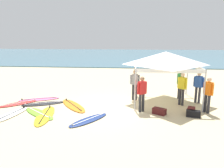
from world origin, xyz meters
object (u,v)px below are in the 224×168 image
object	(u,v)px
surfboard_black	(43,104)
person_blue	(198,85)
person_grey	(135,83)
surfboard_yellow	(45,115)
gear_bag_by_pole	(159,111)
person_yellow	(182,87)
surfboard_lime	(39,113)
person_red	(142,92)
surfboard_orange	(73,105)
gear_bag_on_sand	(191,111)
surfboard_navy	(89,120)
surfboard_red	(19,103)
canopy_tent	(166,58)
person_green	(180,82)
surfboard_white	(11,114)
surfboard_pink	(39,99)
person_orange	(208,92)
gear_bag_near_tent	(193,114)

from	to	relation	value
surfboard_black	person_blue	world-z (taller)	person_blue
person_grey	surfboard_yellow	bearing A→B (deg)	-143.59
gear_bag_by_pole	person_yellow	bearing A→B (deg)	49.07
surfboard_lime	person_red	bearing A→B (deg)	9.29
surfboard_orange	gear_bag_on_sand	distance (m)	5.80
surfboard_navy	surfboard_lime	xyz separation A→B (m)	(-2.46, 0.58, -0.00)
surfboard_black	surfboard_red	size ratio (longest dim) A/B	1.16
surfboard_navy	surfboard_black	bearing A→B (deg)	145.11
surfboard_lime	person_grey	world-z (taller)	person_grey
canopy_tent	person_grey	size ratio (longest dim) A/B	1.94
surfboard_navy	person_yellow	bearing A→B (deg)	30.37
person_red	gear_bag_by_pole	size ratio (longest dim) A/B	2.85
person_green	gear_bag_by_pole	size ratio (longest dim) A/B	2.85
person_green	gear_bag_on_sand	size ratio (longest dim) A/B	2.85
surfboard_orange	gear_bag_by_pole	xyz separation A→B (m)	(4.30, -0.77, 0.10)
surfboard_white	surfboard_pink	size ratio (longest dim) A/B	0.99
person_yellow	gear_bag_by_pole	size ratio (longest dim) A/B	2.85
surfboard_yellow	person_orange	world-z (taller)	person_orange
surfboard_lime	person_grey	bearing A→B (deg)	32.03
person_grey	surfboard_lime	bearing A→B (deg)	-147.97
surfboard_pink	person_green	xyz separation A→B (m)	(8.02, 1.05, 0.95)
person_green	gear_bag_on_sand	bearing A→B (deg)	-90.07
surfboard_black	person_grey	xyz separation A→B (m)	(4.86, 1.34, 0.95)
surfboard_pink	person_orange	size ratio (longest dim) A/B	1.34
surfboard_pink	gear_bag_by_pole	size ratio (longest dim) A/B	3.81
surfboard_orange	person_green	distance (m)	6.18
surfboard_white	person_orange	distance (m)	9.15
gear_bag_near_tent	person_grey	bearing A→B (deg)	136.70
canopy_tent	gear_bag_near_tent	size ratio (longest dim) A/B	5.52
surfboard_orange	person_green	size ratio (longest dim) A/B	1.42
person_blue	person_orange	size ratio (longest dim) A/B	1.00
canopy_tent	surfboard_orange	bearing A→B (deg)	-165.23
person_orange	canopy_tent	bearing A→B (deg)	137.40
gear_bag_near_tent	surfboard_red	bearing A→B (deg)	173.20
surfboard_navy	person_green	distance (m)	6.05
surfboard_white	person_red	xyz separation A→B (m)	(5.97, 1.06, 0.95)
canopy_tent	gear_bag_near_tent	bearing A→B (deg)	-65.61
surfboard_white	person_yellow	xyz separation A→B (m)	(8.08, 2.28, 0.95)
surfboard_pink	person_blue	world-z (taller)	person_blue
surfboard_red	person_grey	xyz separation A→B (m)	(6.15, 1.41, 0.95)
surfboard_black	gear_bag_near_tent	distance (m)	7.55
surfboard_yellow	person_yellow	distance (m)	6.92
surfboard_yellow	gear_bag_on_sand	size ratio (longest dim) A/B	4.35
surfboard_black	surfboard_lime	bearing A→B (deg)	-73.50
surfboard_orange	person_orange	world-z (taller)	person_orange
canopy_tent	surfboard_yellow	size ratio (longest dim) A/B	1.27
person_blue	surfboard_black	bearing A→B (deg)	-172.93
surfboard_yellow	surfboard_black	bearing A→B (deg)	115.95
gear_bag_by_pole	gear_bag_on_sand	bearing A→B (deg)	7.48
surfboard_yellow	surfboard_lime	distance (m)	0.44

